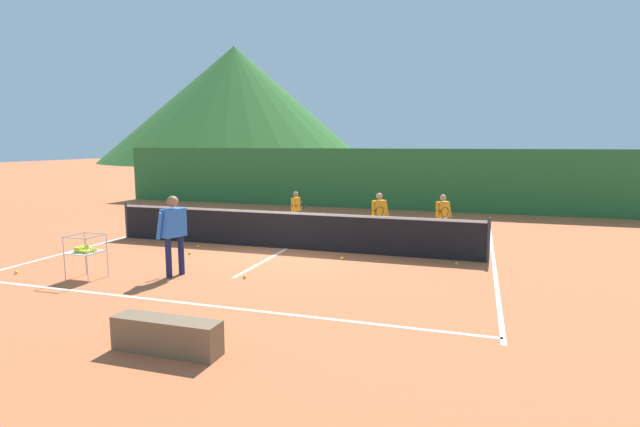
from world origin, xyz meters
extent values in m
plane|color=#BC6038|center=(0.00, 0.00, 0.00)|extent=(120.00, 120.00, 0.00)
cube|color=white|center=(0.00, -4.67, 0.00)|extent=(10.25, 0.08, 0.01)
cube|color=white|center=(0.00, 5.18, 0.00)|extent=(10.25, 0.08, 0.01)
cube|color=white|center=(-5.12, 0.00, 0.00)|extent=(0.08, 9.86, 0.01)
cube|color=white|center=(5.12, 0.00, 0.00)|extent=(0.08, 9.86, 0.01)
cube|color=white|center=(0.00, 0.00, 0.00)|extent=(0.08, 5.99, 0.01)
cylinder|color=#333338|center=(-4.98, 0.00, 0.53)|extent=(0.08, 0.08, 1.05)
cylinder|color=#333338|center=(4.98, 0.00, 0.53)|extent=(0.08, 0.08, 1.05)
cube|color=black|center=(0.00, 0.00, 0.46)|extent=(9.88, 0.02, 0.92)
cube|color=white|center=(0.00, 0.00, 0.95)|extent=(9.88, 0.03, 0.06)
cylinder|color=#191E4C|center=(-1.28, -3.33, 0.41)|extent=(0.12, 0.12, 0.83)
cylinder|color=#191E4C|center=(-1.18, -3.03, 0.41)|extent=(0.12, 0.12, 0.83)
cube|color=blue|center=(-1.23, -3.18, 1.12)|extent=(0.37, 0.54, 0.58)
sphere|color=#996B4C|center=(-1.23, -3.18, 1.56)|extent=(0.23, 0.23, 0.23)
cylinder|color=blue|center=(-1.38, -3.43, 1.08)|extent=(0.24, 0.16, 0.57)
cylinder|color=blue|center=(-1.18, -2.90, 1.08)|extent=(0.19, 0.14, 0.57)
torus|color=#262628|center=(-1.42, -2.82, 1.03)|extent=(0.11, 0.28, 0.29)
cylinder|color=black|center=(-1.19, -2.90, 1.03)|extent=(0.22, 0.10, 0.03)
cylinder|color=navy|center=(-0.75, 2.84, 0.30)|extent=(0.09, 0.09, 0.61)
cylinder|color=navy|center=(-0.76, 2.61, 0.30)|extent=(0.09, 0.09, 0.61)
cube|color=orange|center=(-0.76, 2.72, 0.82)|extent=(0.18, 0.37, 0.43)
sphere|color=#996B4C|center=(-0.76, 2.72, 1.14)|extent=(0.17, 0.17, 0.17)
cylinder|color=orange|center=(-0.70, 2.93, 0.79)|extent=(0.17, 0.07, 0.42)
cylinder|color=orange|center=(-0.73, 2.52, 0.79)|extent=(0.13, 0.07, 0.42)
torus|color=#262628|center=(-0.47, 2.50, 0.80)|extent=(0.03, 0.29, 0.29)
cylinder|color=black|center=(-0.71, 2.51, 0.80)|extent=(0.22, 0.04, 0.03)
cylinder|color=navy|center=(2.13, 2.11, 0.33)|extent=(0.10, 0.10, 0.66)
cylinder|color=navy|center=(1.96, 1.92, 0.33)|extent=(0.10, 0.10, 0.66)
cube|color=orange|center=(2.04, 2.01, 0.89)|extent=(0.39, 0.42, 0.46)
sphere|color=tan|center=(2.04, 2.01, 1.24)|extent=(0.18, 0.18, 0.18)
cylinder|color=orange|center=(2.23, 2.15, 0.86)|extent=(0.18, 0.17, 0.45)
cylinder|color=orange|center=(1.92, 1.82, 0.86)|extent=(0.15, 0.14, 0.45)
torus|color=#262628|center=(2.13, 1.65, 0.86)|extent=(0.21, 0.24, 0.29)
cylinder|color=black|center=(1.94, 1.80, 0.86)|extent=(0.19, 0.16, 0.03)
cylinder|color=silver|center=(3.85, 2.74, 0.32)|extent=(0.09, 0.09, 0.63)
cylinder|color=silver|center=(3.69, 2.56, 0.32)|extent=(0.09, 0.09, 0.63)
cube|color=orange|center=(3.77, 2.65, 0.86)|extent=(0.38, 0.40, 0.44)
sphere|color=tan|center=(3.77, 2.65, 1.19)|extent=(0.18, 0.18, 0.18)
cylinder|color=orange|center=(3.95, 2.78, 0.83)|extent=(0.17, 0.16, 0.43)
cylinder|color=orange|center=(3.65, 2.47, 0.82)|extent=(0.14, 0.14, 0.44)
torus|color=#262628|center=(3.85, 2.29, 0.83)|extent=(0.21, 0.23, 0.29)
cylinder|color=black|center=(3.67, 2.45, 0.83)|extent=(0.18, 0.17, 0.03)
cylinder|color=#B7B7BC|center=(-3.10, -3.64, 0.45)|extent=(0.02, 0.02, 0.89)
cylinder|color=#B7B7BC|center=(-2.54, -3.64, 0.45)|extent=(0.02, 0.02, 0.89)
cylinder|color=#B7B7BC|center=(-3.10, -4.20, 0.45)|extent=(0.02, 0.02, 0.89)
cylinder|color=#B7B7BC|center=(-2.54, -4.20, 0.45)|extent=(0.02, 0.02, 0.89)
cube|color=#B7B7BC|center=(-2.82, -3.92, 0.55)|extent=(0.56, 0.56, 0.01)
cube|color=#B7B7BC|center=(-2.82, -3.64, 0.89)|extent=(0.56, 0.02, 0.02)
cube|color=#B7B7BC|center=(-2.82, -4.20, 0.89)|extent=(0.56, 0.02, 0.02)
cube|color=#B7B7BC|center=(-3.10, -3.92, 0.89)|extent=(0.02, 0.56, 0.02)
cube|color=#B7B7BC|center=(-2.54, -3.92, 0.89)|extent=(0.02, 0.56, 0.02)
sphere|color=yellow|center=(-2.95, -4.05, 0.58)|extent=(0.07, 0.07, 0.07)
sphere|color=yellow|center=(-2.95, -3.98, 0.58)|extent=(0.07, 0.07, 0.07)
sphere|color=yellow|center=(-2.95, -3.91, 0.59)|extent=(0.07, 0.07, 0.07)
sphere|color=yellow|center=(-2.95, -3.85, 0.58)|extent=(0.07, 0.07, 0.07)
sphere|color=yellow|center=(-2.95, -3.79, 0.58)|extent=(0.07, 0.07, 0.07)
sphere|color=yellow|center=(-2.88, -4.04, 0.59)|extent=(0.07, 0.07, 0.07)
sphere|color=yellow|center=(-2.89, -3.98, 0.59)|extent=(0.07, 0.07, 0.07)
sphere|color=yellow|center=(-2.89, -3.92, 0.58)|extent=(0.07, 0.07, 0.07)
sphere|color=yellow|center=(-2.88, -3.85, 0.58)|extent=(0.07, 0.07, 0.07)
sphere|color=yellow|center=(-2.89, -3.79, 0.58)|extent=(0.07, 0.07, 0.07)
sphere|color=yellow|center=(-2.83, -4.04, 0.59)|extent=(0.07, 0.07, 0.07)
sphere|color=yellow|center=(-2.82, -3.98, 0.58)|extent=(0.07, 0.07, 0.07)
sphere|color=yellow|center=(-2.82, -3.92, 0.59)|extent=(0.07, 0.07, 0.07)
sphere|color=yellow|center=(-2.82, -3.85, 0.58)|extent=(0.07, 0.07, 0.07)
sphere|color=yellow|center=(-2.83, -3.78, 0.59)|extent=(0.07, 0.07, 0.07)
sphere|color=yellow|center=(-2.75, -4.04, 0.59)|extent=(0.07, 0.07, 0.07)
sphere|color=yellow|center=(-2.76, -3.98, 0.58)|extent=(0.07, 0.07, 0.07)
sphere|color=yellow|center=(-2.76, -3.91, 0.58)|extent=(0.07, 0.07, 0.07)
sphere|color=yellow|center=(-2.75, -3.85, 0.58)|extent=(0.07, 0.07, 0.07)
sphere|color=yellow|center=(-2.75, -3.79, 0.58)|extent=(0.07, 0.07, 0.07)
sphere|color=yellow|center=(-2.69, -4.05, 0.58)|extent=(0.07, 0.07, 0.07)
sphere|color=yellow|center=(-2.69, -3.99, 0.58)|extent=(0.07, 0.07, 0.07)
sphere|color=yellow|center=(-2.69, -3.91, 0.58)|extent=(0.07, 0.07, 0.07)
sphere|color=yellow|center=(-2.69, -3.85, 0.58)|extent=(0.07, 0.07, 0.07)
sphere|color=yellow|center=(-2.69, -3.79, 0.59)|extent=(0.07, 0.07, 0.07)
sphere|color=yellow|center=(-2.95, -4.04, 0.64)|extent=(0.07, 0.07, 0.07)
sphere|color=yellow|center=(-2.96, -3.98, 0.64)|extent=(0.07, 0.07, 0.07)
sphere|color=yellow|center=(-2.96, -3.92, 0.64)|extent=(0.07, 0.07, 0.07)
sphere|color=yellow|center=(-2.95, -3.85, 0.64)|extent=(0.07, 0.07, 0.07)
sphere|color=yellow|center=(-2.95, -3.79, 0.63)|extent=(0.07, 0.07, 0.07)
sphere|color=yellow|center=(-2.89, -4.04, 0.64)|extent=(0.07, 0.07, 0.07)
sphere|color=yellow|center=(-2.88, -3.98, 0.64)|extent=(0.07, 0.07, 0.07)
sphere|color=yellow|center=(-2.88, -3.92, 0.63)|extent=(0.07, 0.07, 0.07)
sphere|color=yellow|center=(-2.89, -3.85, 0.64)|extent=(0.07, 0.07, 0.07)
sphere|color=yellow|center=(-2.88, -3.79, 0.64)|extent=(0.07, 0.07, 0.07)
sphere|color=yellow|center=(-2.05, -1.35, 0.03)|extent=(0.07, 0.07, 0.07)
sphere|color=yellow|center=(4.31, -0.48, 0.03)|extent=(0.07, 0.07, 0.07)
sphere|color=yellow|center=(1.71, -0.75, 0.03)|extent=(0.07, 0.07, 0.07)
sphere|color=yellow|center=(-2.27, -0.62, 0.03)|extent=(0.07, 0.07, 0.07)
sphere|color=yellow|center=(-4.53, -4.07, 0.03)|extent=(0.07, 0.07, 0.07)
sphere|color=yellow|center=(0.23, -2.93, 0.03)|extent=(0.07, 0.07, 0.07)
cube|color=#286B33|center=(0.00, 8.47, 1.26)|extent=(22.55, 0.08, 2.51)
cube|color=brown|center=(0.87, -6.50, 0.23)|extent=(1.50, 0.36, 0.46)
cone|color=#2D6628|center=(-30.12, 55.93, 8.41)|extent=(39.06, 39.06, 16.82)
camera|label=1|loc=(4.68, -11.82, 2.74)|focal=27.80mm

